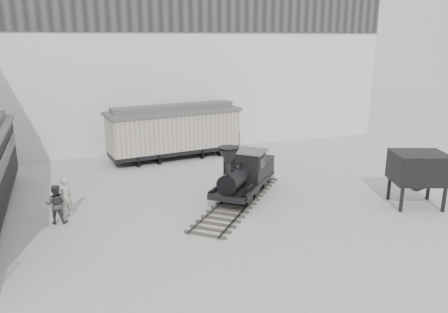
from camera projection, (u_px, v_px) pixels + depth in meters
name	position (u px, v px, depth m)	size (l,w,h in m)	color
ground	(236.00, 228.00, 18.07)	(90.00, 90.00, 0.00)	#9E9E9B
north_wall	(159.00, 69.00, 30.25)	(34.00, 2.51, 11.00)	silver
locomotive	(243.00, 177.00, 21.26)	(6.86, 7.54, 2.96)	#382F2A
boxcar	(174.00, 130.00, 28.26)	(8.92, 3.83, 3.54)	black
visitor_a	(65.00, 197.00, 19.03)	(0.67, 0.44, 1.83)	#AFAFA1
visitor_b	(56.00, 204.00, 18.39)	(0.83, 0.65, 1.71)	#36383B
coal_hopper	(418.00, 172.00, 20.16)	(2.85, 2.60, 2.55)	black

